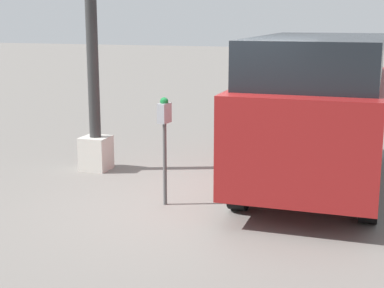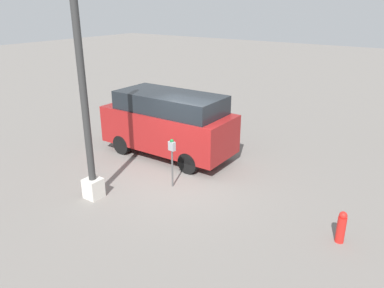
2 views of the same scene
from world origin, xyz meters
name	(u,v)px [view 1 (image 1 of 2)]	position (x,y,z in m)	size (l,w,h in m)	color
ground_plane	(208,206)	(0.00, 0.00, 0.00)	(80.00, 80.00, 0.00)	slate
parking_meter_near	(164,126)	(-0.12, 0.56, 1.07)	(0.21, 0.14, 1.45)	#4C4C4C
lamp_post	(92,43)	(1.23, 2.31, 2.06)	(0.44, 0.44, 5.71)	beige
parked_van	(318,107)	(1.42, -1.23, 1.19)	(4.58, 1.89, 2.21)	maroon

